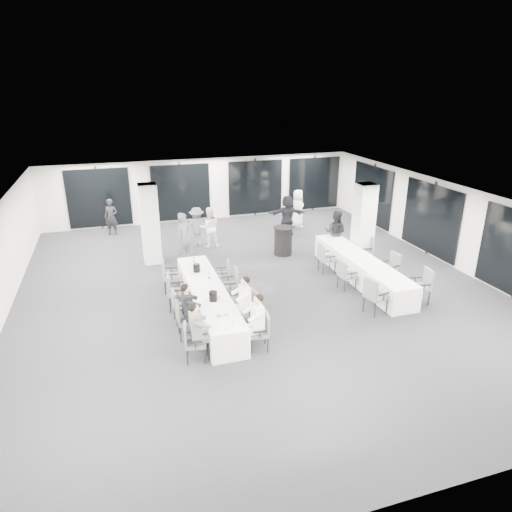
{
  "coord_description": "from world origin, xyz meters",
  "views": [
    {
      "loc": [
        -3.87,
        -12.22,
        5.94
      ],
      "look_at": [
        -0.06,
        -0.2,
        1.14
      ],
      "focal_mm": 32.0,
      "sensor_mm": 36.0,
      "label": 1
    }
  ],
  "objects": [
    {
      "name": "column_left",
      "position": [
        -2.8,
        3.2,
        1.4
      ],
      "size": [
        0.6,
        0.6,
        2.8
      ],
      "primitive_type": "cube",
      "color": "silver",
      "rests_on": "floor"
    },
    {
      "name": "seated_guest_b",
      "position": [
        -2.4,
        -2.22,
        0.81
      ],
      "size": [
        0.5,
        0.38,
        1.44
      ],
      "rotation": [
        0.0,
        0.0,
        -1.57
      ],
      "color": "black",
      "rests_on": "floor"
    },
    {
      "name": "standing_guest_f",
      "position": [
        2.86,
        4.73,
        0.94
      ],
      "size": [
        1.83,
        1.02,
        1.88
      ],
      "primitive_type": "imported",
      "rotation": [
        0.0,
        0.0,
        2.93
      ],
      "color": "black",
      "rests_on": "floor"
    },
    {
      "name": "plate_b",
      "position": [
        -1.62,
        -2.8,
        0.76
      ],
      "size": [
        0.21,
        0.21,
        0.03
      ],
      "color": "white",
      "rests_on": "banquet_table_main"
    },
    {
      "name": "standing_guest_e",
      "position": [
        3.69,
        5.62,
        0.93
      ],
      "size": [
        0.64,
        0.95,
        1.86
      ],
      "primitive_type": "imported",
      "rotation": [
        0.0,
        0.0,
        1.47
      ],
      "color": "white",
      "rests_on": "floor"
    },
    {
      "name": "chair_side_right_near",
      "position": [
        4.24,
        -2.36,
        0.59
      ],
      "size": [
        0.6,
        0.64,
        1.03
      ],
      "rotation": [
        0.0,
        0.0,
        1.39
      ],
      "color": "#585C61",
      "rests_on": "floor"
    },
    {
      "name": "ice_bucket_far",
      "position": [
        -1.8,
        0.08,
        0.87
      ],
      "size": [
        0.21,
        0.21,
        0.24
      ],
      "primitive_type": "cylinder",
      "color": "black",
      "rests_on": "banquet_table_main"
    },
    {
      "name": "water_bottle_a",
      "position": [
        -1.82,
        -2.89,
        0.85
      ],
      "size": [
        0.06,
        0.06,
        0.2
      ],
      "primitive_type": "cylinder",
      "color": "silver",
      "rests_on": "banquet_table_main"
    },
    {
      "name": "standing_guest_a",
      "position": [
        -1.69,
        3.0,
        0.99
      ],
      "size": [
        0.93,
        0.89,
        1.99
      ],
      "primitive_type": "imported",
      "rotation": [
        0.0,
        0.0,
        0.59
      ],
      "color": "slate",
      "rests_on": "floor"
    },
    {
      "name": "wine_glass",
      "position": [
        -1.61,
        -3.43,
        0.89
      ],
      "size": [
        0.07,
        0.07,
        0.19
      ],
      "color": "silver",
      "rests_on": "banquet_table_main"
    },
    {
      "name": "chair_main_left_fourth",
      "position": [
        -2.57,
        -0.61,
        0.59
      ],
      "size": [
        0.6,
        0.64,
        1.04
      ],
      "rotation": [
        0.0,
        0.0,
        -1.73
      ],
      "color": "#585C61",
      "rests_on": "floor"
    },
    {
      "name": "seated_guest_d",
      "position": [
        -1.06,
        -2.23,
        0.81
      ],
      "size": [
        0.5,
        0.38,
        1.44
      ],
      "rotation": [
        0.0,
        0.0,
        1.57
      ],
      "color": "white",
      "rests_on": "floor"
    },
    {
      "name": "chair_main_right_near",
      "position": [
        -0.9,
        -3.31,
        0.52
      ],
      "size": [
        0.53,
        0.57,
        0.92
      ],
      "rotation": [
        0.0,
        0.0,
        1.41
      ],
      "color": "#585C61",
      "rests_on": "floor"
    },
    {
      "name": "chair_main_right_far",
      "position": [
        -0.9,
        0.35,
        0.5
      ],
      "size": [
        0.51,
        0.55,
        0.88
      ],
      "rotation": [
        0.0,
        0.0,
        1.39
      ],
      "color": "#585C61",
      "rests_on": "floor"
    },
    {
      "name": "cocktail_table",
      "position": [
        1.86,
        2.54,
        0.53
      ],
      "size": [
        0.75,
        0.75,
        1.05
      ],
      "color": "black",
      "rests_on": "floor"
    },
    {
      "name": "chair_side_left_mid",
      "position": [
        2.57,
        -0.89,
        0.54
      ],
      "size": [
        0.5,
        0.55,
        0.94
      ],
      "rotation": [
        0.0,
        0.0,
        -1.51
      ],
      "color": "#585C61",
      "rests_on": "floor"
    },
    {
      "name": "water_bottle_b",
      "position": [
        -1.58,
        -0.64,
        0.86
      ],
      "size": [
        0.07,
        0.07,
        0.22
      ],
      "primitive_type": "cylinder",
      "color": "silver",
      "rests_on": "banquet_table_main"
    },
    {
      "name": "banquet_table_side",
      "position": [
        3.4,
        -0.39,
        0.38
      ],
      "size": [
        0.9,
        5.0,
        0.75
      ],
      "primitive_type": "cube",
      "color": "white",
      "rests_on": "floor"
    },
    {
      "name": "standing_guest_c",
      "position": [
        -0.96,
        4.47,
        0.86
      ],
      "size": [
        1.22,
        0.82,
        1.72
      ],
      "primitive_type": "imported",
      "rotation": [
        0.0,
        0.0,
        2.9
      ],
      "color": "slate",
      "rests_on": "floor"
    },
    {
      "name": "chair_side_left_far",
      "position": [
        2.56,
        0.52,
        0.56
      ],
      "size": [
        0.52,
        0.58,
        0.99
      ],
      "rotation": [
        0.0,
        0.0,
        -1.61
      ],
      "color": "#585C61",
      "rests_on": "floor"
    },
    {
      "name": "chair_main_left_second",
      "position": [
        -2.56,
        -2.21,
        0.55
      ],
      "size": [
        0.5,
        0.56,
        0.96
      ],
      "rotation": [
        0.0,
        0.0,
        -1.61
      ],
      "color": "#585C61",
      "rests_on": "floor"
    },
    {
      "name": "standing_guest_g",
      "position": [
        -4.09,
        6.9,
        0.85
      ],
      "size": [
        0.76,
        0.69,
        1.71
      ],
      "primitive_type": "imported",
      "rotation": [
        0.0,
        0.0,
        -0.36
      ],
      "color": "black",
      "rests_on": "floor"
    },
    {
      "name": "standing_guest_b",
      "position": [
        -0.54,
        4.16,
        0.89
      ],
      "size": [
        0.9,
        0.59,
        1.79
      ],
      "primitive_type": "imported",
      "rotation": [
        0.0,
        0.0,
        3.07
      ],
      "color": "white",
      "rests_on": "floor"
    },
    {
      "name": "plate_c",
      "position": [
        -1.59,
        -1.8,
        0.76
      ],
      "size": [
        0.18,
        0.18,
        0.03
      ],
      "color": "white",
      "rests_on": "banquet_table_main"
    },
    {
      "name": "chair_main_left_far",
      "position": [
        -2.57,
        0.59,
        0.57
      ],
      "size": [
        0.57,
        0.61,
        1.01
      ],
      "rotation": [
        0.0,
        0.0,
        -1.7
      ],
      "color": "#585C61",
      "rests_on": "floor"
    },
    {
      "name": "banquet_table_main",
      "position": [
        -1.73,
        -1.15,
        0.38
      ],
      "size": [
        0.9,
        5.0,
        0.75
      ],
      "primitive_type": "cube",
      "color": "white",
      "rests_on": "floor"
    },
    {
      "name": "column_right",
      "position": [
        4.2,
        1.0,
        1.4
      ],
      "size": [
        0.6,
        0.6,
        2.8
      ],
      "primitive_type": "cube",
      "color": "silver",
      "rests_on": "floor"
    },
    {
      "name": "room",
      "position": [
        0.89,
        1.11,
        1.39
      ],
      "size": [
        14.04,
        16.04,
        2.84
      ],
      "color": "#242429",
      "rests_on": "ground"
    },
    {
      "name": "seated_guest_c",
      "position": [
        -1.06,
        -3.3,
        0.81
      ],
      "size": [
        0.5,
        0.38,
        1.44
      ],
      "rotation": [
        0.0,
        0.0,
        1.57
      ],
      "color": "white",
      "rests_on": "floor"
    },
    {
      "name": "chair_main_right_second",
      "position": [
        -0.89,
        -2.23,
        0.58
      ],
      "size": [
        0.56,
        0.61,
        1.02
      ],
      "rotation": [
        0.0,
        0.0,
        1.67
      ],
      "color": "#585C61",
      "rests_on": "floor"
    },
    {
      "name": "seated_guest_a",
      "position": [
        -2.4,
        -3.29,
        0.81
      ],
      "size": [
        0.5,
        0.38,
        1.44
      ],
      "rotation": [
        0.0,
        0.0,
        -1.57
      ],
      "color": "slate",
      "rests_on": "floor"
    },
    {
      "name": "chair_main_right_mid",
      "position": [
        -0.9,
        -1.47,
        0.5
      ],
      "size": [
        0.47,
        0.52,
        0.88
      ],
      "rotation": [
        0.0,
        0.0,
        1.62
      ],
      "color": "#585C61",
      "rests_on": "floor"
    },
    {
      "name": "chair_side_left_near",
      "position": [
        2.56,
        -2.53,
        0.59
      ],
      "size": [
        0.63,
        0.66,
        1.04
      ],
      "rotation": [
        0.0,
        0.0,
        -1.34
      ],
      "color": "#585C61",
      "rests_on": "floor"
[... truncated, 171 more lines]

